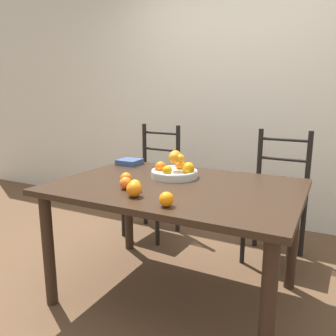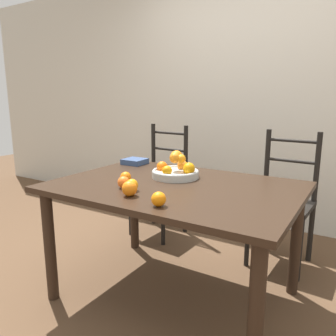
{
  "view_description": "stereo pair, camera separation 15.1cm",
  "coord_description": "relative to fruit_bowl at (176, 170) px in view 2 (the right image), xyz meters",
  "views": [
    {
      "loc": [
        0.84,
        -1.75,
        1.27
      ],
      "look_at": [
        -0.09,
        0.06,
        0.84
      ],
      "focal_mm": 35.0,
      "sensor_mm": 36.0,
      "label": 1
    },
    {
      "loc": [
        0.98,
        -1.68,
        1.27
      ],
      "look_at": [
        -0.09,
        0.06,
        0.84
      ],
      "focal_mm": 35.0,
      "sensor_mm": 36.0,
      "label": 2
    }
  ],
  "objects": [
    {
      "name": "ground_plane",
      "position": [
        0.08,
        -0.15,
        -0.8
      ],
      "size": [
        12.0,
        12.0,
        0.0
      ],
      "primitive_type": "plane",
      "color": "brown"
    },
    {
      "name": "wall_back",
      "position": [
        0.08,
        1.42,
        0.5
      ],
      "size": [
        8.0,
        0.06,
        2.6
      ],
      "color": "beige",
      "rests_on": "ground_plane"
    },
    {
      "name": "dining_table",
      "position": [
        0.08,
        -0.15,
        -0.15
      ],
      "size": [
        1.47,
        1.03,
        0.76
      ],
      "color": "black",
      "rests_on": "ground_plane"
    },
    {
      "name": "fruit_bowl",
      "position": [
        0.0,
        0.0,
        0.0
      ],
      "size": [
        0.31,
        0.31,
        0.18
      ],
      "color": "#B2B7B2",
      "rests_on": "dining_table"
    },
    {
      "name": "orange_loose_0",
      "position": [
        0.23,
        -0.56,
        -0.01
      ],
      "size": [
        0.07,
        0.07,
        0.07
      ],
      "color": "orange",
      "rests_on": "dining_table"
    },
    {
      "name": "orange_loose_1",
      "position": [
        -0.2,
        -0.28,
        -0.01
      ],
      "size": [
        0.07,
        0.07,
        0.07
      ],
      "color": "orange",
      "rests_on": "dining_table"
    },
    {
      "name": "orange_loose_2",
      "position": [
        0.0,
        -0.5,
        -0.01
      ],
      "size": [
        0.08,
        0.08,
        0.08
      ],
      "color": "orange",
      "rests_on": "dining_table"
    },
    {
      "name": "orange_loose_3",
      "position": [
        -0.13,
        -0.39,
        -0.01
      ],
      "size": [
        0.07,
        0.07,
        0.07
      ],
      "color": "orange",
      "rests_on": "dining_table"
    },
    {
      "name": "orange_loose_4",
      "position": [
        -0.05,
        -0.41,
        -0.01
      ],
      "size": [
        0.07,
        0.07,
        0.07
      ],
      "color": "orange",
      "rests_on": "dining_table"
    },
    {
      "name": "chair_left",
      "position": [
        -0.56,
        0.69,
        -0.32
      ],
      "size": [
        0.45,
        0.43,
        1.03
      ],
      "rotation": [
        0.0,
        0.0,
        -0.07
      ],
      "color": "black",
      "rests_on": "ground_plane"
    },
    {
      "name": "chair_right",
      "position": [
        0.56,
        0.69,
        -0.32
      ],
      "size": [
        0.44,
        0.42,
        1.03
      ],
      "rotation": [
        0.0,
        0.0,
        -0.05
      ],
      "color": "black",
      "rests_on": "ground_plane"
    },
    {
      "name": "book_stack",
      "position": [
        -0.51,
        0.22,
        -0.03
      ],
      "size": [
        0.17,
        0.16,
        0.04
      ],
      "color": "#334770",
      "rests_on": "dining_table"
    }
  ]
}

